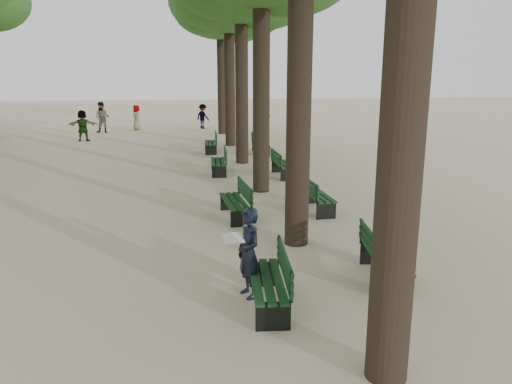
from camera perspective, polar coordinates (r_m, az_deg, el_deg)
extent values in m
plane|color=beige|center=(8.18, -1.12, -13.37)|extent=(120.00, 120.00, 0.00)
cylinder|color=#33261C|center=(5.75, 16.84, 13.43)|extent=(0.52, 0.52, 7.50)
cylinder|color=#33261C|center=(10.50, 5.01, 13.82)|extent=(0.52, 0.52, 7.50)
cylinder|color=#33261C|center=(15.41, 0.61, 13.82)|extent=(0.52, 0.52, 7.50)
cylinder|color=#33261C|center=(20.37, -1.65, 13.79)|extent=(0.52, 0.52, 7.50)
cylinder|color=#33261C|center=(25.34, -3.03, 13.76)|extent=(0.52, 0.52, 7.50)
cylinder|color=#33261C|center=(30.32, -3.96, 13.74)|extent=(0.52, 0.52, 7.50)
cube|color=black|center=(8.21, 1.26, -11.51)|extent=(0.66, 1.84, 0.45)
cube|color=black|center=(8.11, 1.27, -10.07)|extent=(0.68, 1.84, 0.04)
cube|color=black|center=(8.04, 3.29, -8.24)|extent=(0.18, 1.80, 0.40)
cube|color=black|center=(12.91, -2.49, -2.01)|extent=(0.66, 1.84, 0.45)
cube|color=black|center=(12.85, -2.50, -1.05)|extent=(0.68, 1.84, 0.04)
cube|color=black|center=(12.84, -1.28, 0.19)|extent=(0.18, 1.80, 0.40)
cube|color=black|center=(18.54, -4.36, 2.80)|extent=(0.61, 1.82, 0.45)
cube|color=black|center=(18.50, -4.37, 3.49)|extent=(0.63, 1.82, 0.04)
cube|color=black|center=(18.46, -3.52, 4.33)|extent=(0.13, 1.80, 0.40)
cube|color=black|center=(23.46, -5.25, 5.08)|extent=(0.59, 1.82, 0.45)
cube|color=black|center=(23.43, -5.26, 5.63)|extent=(0.61, 1.82, 0.04)
cube|color=black|center=(23.40, -4.59, 6.30)|extent=(0.11, 1.80, 0.40)
cube|color=black|center=(9.45, 14.55, -8.47)|extent=(0.74, 1.85, 0.45)
cube|color=black|center=(9.37, 14.64, -7.19)|extent=(0.76, 1.85, 0.04)
cube|color=black|center=(9.21, 13.05, -5.68)|extent=(0.26, 1.79, 0.40)
cube|color=black|center=(13.64, 7.02, -1.24)|extent=(0.61, 1.83, 0.45)
cube|color=black|center=(13.59, 7.04, -0.32)|extent=(0.63, 1.83, 0.04)
cube|color=black|center=(13.44, 5.94, 0.73)|extent=(0.14, 1.80, 0.40)
cube|color=black|center=(18.00, 3.17, 2.49)|extent=(0.55, 1.81, 0.45)
cube|color=black|center=(17.96, 3.18, 3.20)|extent=(0.57, 1.81, 0.04)
cube|color=black|center=(17.85, 2.31, 4.02)|extent=(0.07, 1.80, 0.40)
cube|color=black|center=(23.00, 0.60, 4.97)|extent=(0.60, 1.82, 0.45)
cube|color=black|center=(22.96, 0.60, 5.52)|extent=(0.62, 1.82, 0.04)
cube|color=black|center=(22.87, -0.09, 6.17)|extent=(0.12, 1.80, 0.40)
imported|color=black|center=(8.34, -0.85, -7.00)|extent=(0.49, 0.68, 1.54)
cube|color=white|center=(8.22, -2.59, -5.27)|extent=(0.37, 0.29, 0.12)
imported|color=#262628|center=(32.28, 1.12, 8.67)|extent=(0.66, 1.10, 1.77)
imported|color=#262628|center=(33.14, -13.48, 8.28)|extent=(0.41, 0.81, 1.59)
imported|color=#262628|center=(32.13, -17.15, 8.14)|extent=(0.97, 0.55, 1.88)
imported|color=#262628|center=(28.66, -19.18, 7.19)|extent=(1.55, 0.34, 1.68)
imported|color=#262628|center=(33.25, -6.10, 8.59)|extent=(0.94, 0.97, 1.60)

